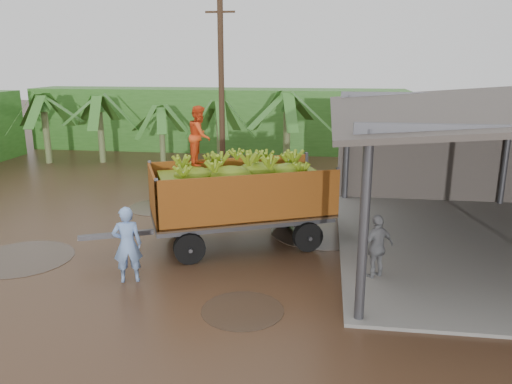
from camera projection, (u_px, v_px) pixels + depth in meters
ground at (167, 245)px, 14.58m from camera, size 100.00×100.00×0.00m
hedge_north at (216, 119)px, 29.70m from camera, size 22.00×3.00×3.60m
banana_trailer at (240, 193)px, 14.30m from camera, size 6.94×4.26×4.01m
man_blue at (127, 244)px, 11.96m from camera, size 0.80×0.66×1.90m
man_grey at (377, 247)px, 12.10m from camera, size 1.02×0.91×1.66m
utility_pole at (222, 94)px, 20.61m from camera, size 1.20×0.24×7.65m
banana_plants at (75, 142)px, 21.44m from camera, size 24.51×19.41×4.26m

